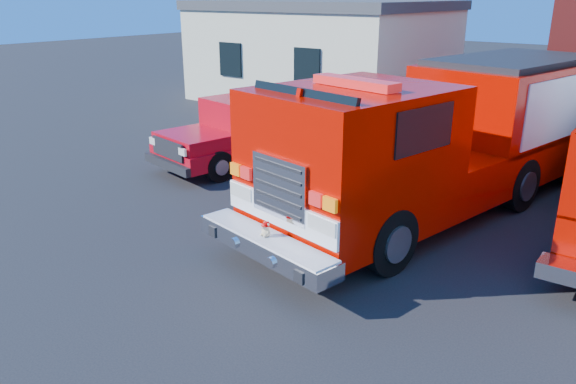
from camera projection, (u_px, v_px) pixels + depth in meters
The scene contains 4 objects.
ground at pixel (324, 237), 11.33m from camera, with size 100.00×100.00×0.00m, color black.
side_building at pixel (324, 50), 25.46m from camera, with size 10.20×8.20×4.35m.
fire_engine at pixel (450, 136), 12.38m from camera, with size 4.79×10.84×3.23m.
pickup_truck at pixel (253, 131), 16.18m from camera, with size 3.04×6.02×1.88m.
Camera 1 is at (5.79, -8.63, 4.65)m, focal length 35.00 mm.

